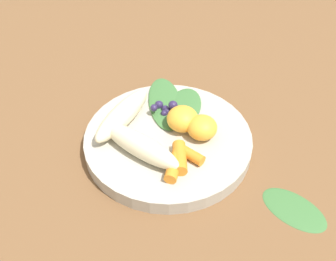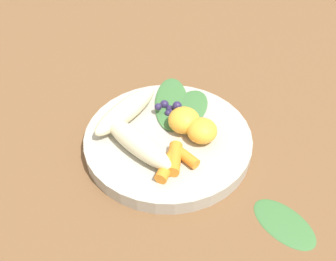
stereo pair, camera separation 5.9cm
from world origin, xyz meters
The scene contains 14 objects.
ground_plane centered at (0.00, 0.00, 0.00)m, with size 2.40×2.40×0.00m, color brown.
bowl centered at (0.00, 0.00, 0.01)m, with size 0.26×0.26×0.02m, color #B2AD9E.
banana_peeled_left centered at (0.05, -0.02, 0.04)m, with size 0.13×0.03×0.03m, color beige.
banana_peeled_right centered at (0.00, -0.08, 0.04)m, with size 0.13×0.03×0.03m, color beige.
orange_segment_near centered at (-0.02, 0.01, 0.04)m, with size 0.05×0.05×0.04m, color #F4A833.
orange_segment_far centered at (-0.02, 0.05, 0.04)m, with size 0.05×0.05×0.03m, color #F4A833.
carrot_front centered at (0.06, 0.03, 0.03)m, with size 0.02×0.02×0.06m, color orange.
carrot_mid_left centered at (0.04, 0.04, 0.03)m, with size 0.02×0.02×0.05m, color orange.
carrot_mid_right centered at (0.03, 0.05, 0.03)m, with size 0.02×0.02×0.05m, color orange.
blueberry_pile centered at (-0.05, -0.02, 0.03)m, with size 0.03×0.04×0.03m.
coconut_shred_patch centered at (-0.04, 0.01, 0.02)m, with size 0.05×0.05×0.00m, color white.
kale_leaf_left centered at (-0.07, 0.00, 0.03)m, with size 0.10×0.06×0.01m, color #3D7038.
kale_leaf_right centered at (-0.07, -0.03, 0.03)m, with size 0.14×0.05×0.01m, color #3D7038.
kale_leaf_stray centered at (0.05, 0.20, 0.00)m, with size 0.09×0.05×0.01m, color #3D7038.
Camera 1 is at (0.40, 0.16, 0.44)m, focal length 42.12 mm.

